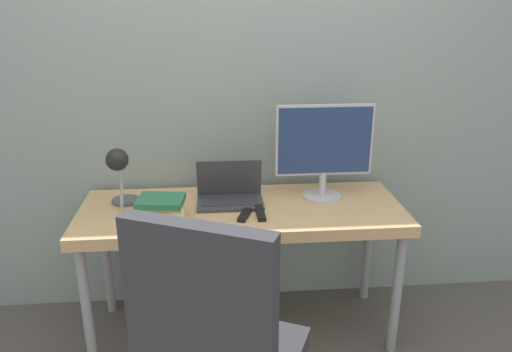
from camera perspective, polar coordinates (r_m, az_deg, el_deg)
The scene contains 10 objects.
wall_back at distance 2.79m, azimuth -2.22°, elevation 9.94°, with size 8.00×0.05×2.60m.
desk at distance 2.62m, azimuth -1.62°, elevation -4.92°, with size 1.67×0.62×0.75m.
laptop at distance 2.63m, azimuth -3.01°, elevation -2.09°, with size 0.34×0.21×0.22m.
monitor at distance 2.65m, azimuth 7.81°, elevation 3.37°, with size 0.51×0.21×0.51m.
desk_lamp at distance 2.57m, azimuth -15.39°, elevation 0.84°, with size 0.14×0.25×0.33m.
office_chair at distance 1.83m, azimuth -4.64°, elevation -18.79°, with size 0.68×0.65×1.15m.
book_stack at distance 2.46m, azimuth -10.63°, elevation -3.71°, with size 0.24×0.23×0.12m.
tv_remote at distance 2.47m, azimuth -1.31°, elevation -4.47°, with size 0.08×0.15×0.02m.
media_remote at distance 2.50m, azimuth 0.48°, elevation -4.23°, with size 0.04×0.18×0.02m.
game_controller at distance 2.41m, azimuth -13.10°, elevation -5.43°, with size 0.15×0.09×0.04m.
Camera 1 is at (-0.14, -2.06, 1.78)m, focal length 35.00 mm.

